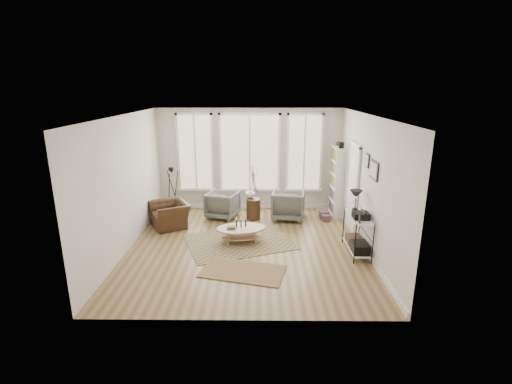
{
  "coord_description": "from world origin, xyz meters",
  "views": [
    {
      "loc": [
        0.29,
        -7.69,
        3.47
      ],
      "look_at": [
        0.2,
        0.6,
        1.1
      ],
      "focal_mm": 26.0,
      "sensor_mm": 36.0,
      "label": 1
    }
  ],
  "objects_px": {
    "side_table": "(253,192)",
    "armchair_right": "(288,205)",
    "accent_chair": "(170,214)",
    "coffee_table": "(241,231)",
    "armchair_left": "(223,205)",
    "low_shelf": "(358,230)",
    "bookcase": "(338,181)"
  },
  "relations": [
    {
      "from": "low_shelf",
      "to": "side_table",
      "type": "height_order",
      "value": "side_table"
    },
    {
      "from": "low_shelf",
      "to": "armchair_left",
      "type": "distance_m",
      "value": 3.81
    },
    {
      "from": "bookcase",
      "to": "accent_chair",
      "type": "bearing_deg",
      "value": -167.45
    },
    {
      "from": "armchair_right",
      "to": "accent_chair",
      "type": "bearing_deg",
      "value": 20.0
    },
    {
      "from": "bookcase",
      "to": "armchair_right",
      "type": "height_order",
      "value": "bookcase"
    },
    {
      "from": "armchair_right",
      "to": "accent_chair",
      "type": "height_order",
      "value": "armchair_right"
    },
    {
      "from": "armchair_right",
      "to": "side_table",
      "type": "height_order",
      "value": "side_table"
    },
    {
      "from": "armchair_right",
      "to": "side_table",
      "type": "bearing_deg",
      "value": 10.9
    },
    {
      "from": "coffee_table",
      "to": "bookcase",
      "type": "bearing_deg",
      "value": 37.56
    },
    {
      "from": "coffee_table",
      "to": "armchair_left",
      "type": "bearing_deg",
      "value": 108.91
    },
    {
      "from": "low_shelf",
      "to": "side_table",
      "type": "xyz_separation_m",
      "value": [
        -2.26,
        2.09,
        0.25
      ]
    },
    {
      "from": "side_table",
      "to": "accent_chair",
      "type": "relative_size",
      "value": 1.64
    },
    {
      "from": "coffee_table",
      "to": "accent_chair",
      "type": "bearing_deg",
      "value": 151.82
    },
    {
      "from": "armchair_left",
      "to": "armchair_right",
      "type": "bearing_deg",
      "value": -165.43
    },
    {
      "from": "bookcase",
      "to": "accent_chair",
      "type": "height_order",
      "value": "bookcase"
    },
    {
      "from": "bookcase",
      "to": "low_shelf",
      "type": "distance_m",
      "value": 2.56
    },
    {
      "from": "coffee_table",
      "to": "armchair_right",
      "type": "distance_m",
      "value": 1.99
    },
    {
      "from": "low_shelf",
      "to": "armchair_right",
      "type": "xyz_separation_m",
      "value": [
        -1.32,
        2.12,
        -0.12
      ]
    },
    {
      "from": "side_table",
      "to": "accent_chair",
      "type": "distance_m",
      "value": 2.24
    },
    {
      "from": "side_table",
      "to": "armchair_right",
      "type": "bearing_deg",
      "value": 1.7
    },
    {
      "from": "bookcase",
      "to": "low_shelf",
      "type": "relative_size",
      "value": 1.58
    },
    {
      "from": "coffee_table",
      "to": "low_shelf",
      "type": "bearing_deg",
      "value": -11.93
    },
    {
      "from": "armchair_right",
      "to": "accent_chair",
      "type": "distance_m",
      "value": 3.12
    },
    {
      "from": "armchair_left",
      "to": "side_table",
      "type": "relative_size",
      "value": 0.51
    },
    {
      "from": "low_shelf",
      "to": "armchair_left",
      "type": "height_order",
      "value": "low_shelf"
    },
    {
      "from": "armchair_right",
      "to": "side_table",
      "type": "distance_m",
      "value": 1.01
    },
    {
      "from": "bookcase",
      "to": "coffee_table",
      "type": "relative_size",
      "value": 1.69
    },
    {
      "from": "coffee_table",
      "to": "side_table",
      "type": "xyz_separation_m",
      "value": [
        0.26,
        1.55,
        0.48
      ]
    },
    {
      "from": "low_shelf",
      "to": "armchair_right",
      "type": "relative_size",
      "value": 1.51
    },
    {
      "from": "accent_chair",
      "to": "coffee_table",
      "type": "bearing_deg",
      "value": 31.47
    },
    {
      "from": "coffee_table",
      "to": "armchair_right",
      "type": "relative_size",
      "value": 1.41
    },
    {
      "from": "low_shelf",
      "to": "accent_chair",
      "type": "relative_size",
      "value": 1.36
    }
  ]
}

